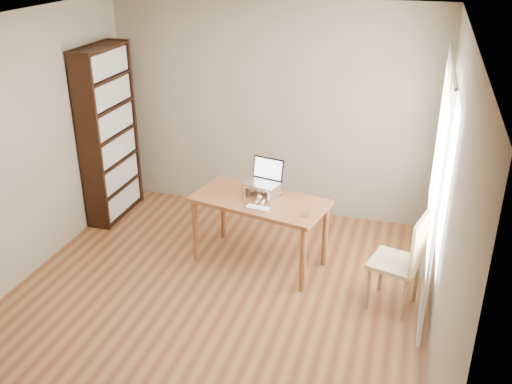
{
  "coord_description": "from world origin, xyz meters",
  "views": [
    {
      "loc": [
        1.68,
        -4.17,
        3.25
      ],
      "look_at": [
        0.2,
        0.9,
        0.83
      ],
      "focal_mm": 40.0,
      "sensor_mm": 36.0,
      "label": 1
    }
  ],
  "objects_px": {
    "bookshelf": "(109,134)",
    "desk": "(260,208)",
    "keyboard": "(258,208)",
    "cat": "(267,189)",
    "laptop": "(264,177)",
    "chair": "(404,258)"
  },
  "relations": [
    {
      "from": "cat",
      "to": "chair",
      "type": "xyz_separation_m",
      "value": [
        1.45,
        -0.5,
        -0.29
      ]
    },
    {
      "from": "keyboard",
      "to": "cat",
      "type": "bearing_deg",
      "value": 96.53
    },
    {
      "from": "bookshelf",
      "to": "cat",
      "type": "bearing_deg",
      "value": -13.85
    },
    {
      "from": "chair",
      "to": "bookshelf",
      "type": "bearing_deg",
      "value": 179.05
    },
    {
      "from": "laptop",
      "to": "cat",
      "type": "height_order",
      "value": "laptop"
    },
    {
      "from": "cat",
      "to": "desk",
      "type": "bearing_deg",
      "value": -106.41
    },
    {
      "from": "desk",
      "to": "chair",
      "type": "distance_m",
      "value": 1.55
    },
    {
      "from": "laptop",
      "to": "chair",
      "type": "distance_m",
      "value": 1.64
    },
    {
      "from": "bookshelf",
      "to": "cat",
      "type": "relative_size",
      "value": 4.25
    },
    {
      "from": "laptop",
      "to": "cat",
      "type": "bearing_deg",
      "value": -23.87
    },
    {
      "from": "desk",
      "to": "cat",
      "type": "distance_m",
      "value": 0.21
    },
    {
      "from": "bookshelf",
      "to": "desk",
      "type": "height_order",
      "value": "bookshelf"
    },
    {
      "from": "chair",
      "to": "laptop",
      "type": "bearing_deg",
      "value": 175.44
    },
    {
      "from": "desk",
      "to": "keyboard",
      "type": "bearing_deg",
      "value": -66.32
    },
    {
      "from": "desk",
      "to": "cat",
      "type": "relative_size",
      "value": 3.02
    },
    {
      "from": "desk",
      "to": "laptop",
      "type": "xyz_separation_m",
      "value": [
        0.0,
        0.14,
        0.29
      ]
    },
    {
      "from": "laptop",
      "to": "cat",
      "type": "xyz_separation_m",
      "value": [
        0.04,
        -0.03,
        -0.12
      ]
    },
    {
      "from": "bookshelf",
      "to": "desk",
      "type": "bearing_deg",
      "value": -16.96
    },
    {
      "from": "cat",
      "to": "chair",
      "type": "bearing_deg",
      "value": -15.14
    },
    {
      "from": "desk",
      "to": "chair",
      "type": "height_order",
      "value": "chair"
    },
    {
      "from": "keyboard",
      "to": "cat",
      "type": "relative_size",
      "value": 0.53
    },
    {
      "from": "laptop",
      "to": "keyboard",
      "type": "distance_m",
      "value": 0.41
    }
  ]
}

